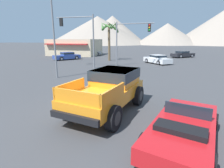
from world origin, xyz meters
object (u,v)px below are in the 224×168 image
(orange_pickup_truck, at_px, (110,87))
(palm_tree_tall, at_px, (109,31))
(red_convertible_car, at_px, (183,129))
(street_lamp_post, at_px, (53,20))
(traffic_light_crosswalk, at_px, (79,31))
(parked_car_dark, at_px, (183,54))
(traffic_light_main, at_px, (131,35))
(parked_car_silver, at_px, (91,52))
(parked_car_blue, at_px, (67,56))
(parked_car_white, at_px, (157,59))

(orange_pickup_truck, height_order, palm_tree_tall, palm_tree_tall)
(orange_pickup_truck, bearing_deg, red_convertible_car, -23.18)
(orange_pickup_truck, relative_size, street_lamp_post, 0.65)
(traffic_light_crosswalk, relative_size, palm_tree_tall, 0.99)
(parked_car_dark, bearing_deg, palm_tree_tall, -93.76)
(traffic_light_main, height_order, traffic_light_crosswalk, traffic_light_crosswalk)
(parked_car_silver, relative_size, palm_tree_tall, 0.80)
(orange_pickup_truck, height_order, traffic_light_crosswalk, traffic_light_crosswalk)
(palm_tree_tall, bearing_deg, parked_car_dark, 35.47)
(street_lamp_post, bearing_deg, parked_car_blue, 115.30)
(orange_pickup_truck, xyz_separation_m, red_convertible_car, (3.08, -2.11, -0.63))
(red_convertible_car, height_order, palm_tree_tall, palm_tree_tall)
(parked_car_blue, height_order, traffic_light_crosswalk, traffic_light_crosswalk)
(orange_pickup_truck, bearing_deg, parked_car_dark, 87.89)
(red_convertible_car, xyz_separation_m, palm_tree_tall, (-8.44, 21.21, 4.10))
(parked_car_dark, bearing_deg, red_convertible_car, -45.90)
(orange_pickup_truck, distance_m, street_lamp_post, 9.25)
(red_convertible_car, bearing_deg, parked_car_blue, 143.21)
(orange_pickup_truck, xyz_separation_m, street_lamp_post, (-6.34, 5.59, 3.76))
(red_convertible_car, bearing_deg, parked_car_dark, 99.62)
(traffic_light_crosswalk, height_order, street_lamp_post, street_lamp_post)
(parked_car_blue, bearing_deg, street_lamp_post, 152.09)
(red_convertible_car, height_order, parked_car_silver, parked_car_silver)
(parked_car_blue, bearing_deg, traffic_light_main, -166.39)
(red_convertible_car, relative_size, parked_car_blue, 1.04)
(parked_car_white, bearing_deg, parked_car_silver, 103.58)
(red_convertible_car, distance_m, parked_car_white, 19.63)
(orange_pickup_truck, bearing_deg, street_lamp_post, 149.86)
(traffic_light_main, bearing_deg, traffic_light_crosswalk, -157.22)
(red_convertible_car, distance_m, street_lamp_post, 12.94)
(parked_car_blue, distance_m, traffic_light_main, 12.76)
(parked_car_white, bearing_deg, traffic_light_main, -170.79)
(red_convertible_car, height_order, parked_car_dark, parked_car_dark)
(street_lamp_post, relative_size, palm_tree_tall, 1.34)
(parked_car_dark, xyz_separation_m, palm_tree_tall, (-11.91, -8.49, 3.93))
(traffic_light_main, height_order, street_lamp_post, street_lamp_post)
(orange_pickup_truck, bearing_deg, palm_tree_tall, 116.93)
(street_lamp_post, bearing_deg, red_convertible_car, -39.26)
(traffic_light_main, xyz_separation_m, street_lamp_post, (-5.19, -8.20, 1.04))
(parked_car_blue, height_order, palm_tree_tall, palm_tree_tall)
(parked_car_white, relative_size, street_lamp_post, 0.54)
(parked_car_silver, xyz_separation_m, traffic_light_main, (10.78, -14.16, 3.17))
(parked_car_dark, height_order, traffic_light_crosswalk, traffic_light_crosswalk)
(parked_car_blue, bearing_deg, red_convertible_car, 163.70)
(orange_pickup_truck, xyz_separation_m, parked_car_silver, (-11.93, 27.95, -0.45))
(parked_car_white, bearing_deg, orange_pickup_truck, -136.44)
(parked_car_dark, bearing_deg, parked_car_silver, -130.38)
(parked_car_blue, bearing_deg, orange_pickup_truck, 160.65)
(traffic_light_crosswalk, bearing_deg, parked_car_white, -145.58)
(parked_car_silver, distance_m, street_lamp_post, 23.43)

